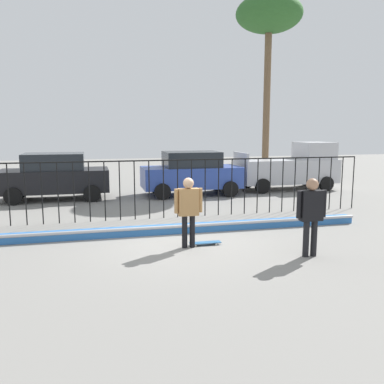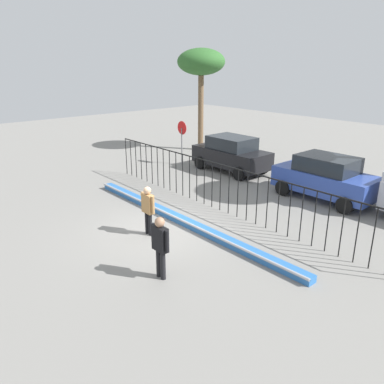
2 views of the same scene
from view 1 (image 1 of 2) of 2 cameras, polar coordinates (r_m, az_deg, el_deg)
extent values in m
plane|color=gray|center=(10.61, -1.08, -7.03)|extent=(60.00, 60.00, 0.00)
cube|color=#2D6BB7|center=(11.58, -2.24, -5.13)|extent=(11.00, 0.36, 0.22)
cylinder|color=#B2B2B7|center=(11.38, -2.06, -4.80)|extent=(11.00, 0.09, 0.09)
cylinder|color=black|center=(13.35, -24.12, -0.33)|extent=(0.04, 0.04, 1.91)
cylinder|color=black|center=(13.27, -22.14, -0.26)|extent=(0.04, 0.04, 1.91)
cylinder|color=black|center=(13.21, -20.14, -0.19)|extent=(0.04, 0.04, 1.91)
cylinder|color=black|center=(13.17, -18.12, -0.11)|extent=(0.04, 0.04, 1.91)
cylinder|color=black|center=(13.14, -16.09, -0.04)|extent=(0.04, 0.04, 1.91)
cylinder|color=black|center=(13.13, -14.06, 0.04)|extent=(0.04, 0.04, 1.91)
cylinder|color=black|center=(13.14, -12.02, 0.11)|extent=(0.04, 0.04, 1.91)
cylinder|color=black|center=(13.16, -9.99, 0.19)|extent=(0.04, 0.04, 1.91)
cylinder|color=black|center=(13.20, -7.97, 0.26)|extent=(0.04, 0.04, 1.91)
cylinder|color=black|center=(13.25, -5.96, 0.33)|extent=(0.04, 0.04, 1.91)
cylinder|color=black|center=(13.32, -3.98, 0.40)|extent=(0.04, 0.04, 1.91)
cylinder|color=black|center=(13.41, -2.01, 0.48)|extent=(0.04, 0.04, 1.91)
cylinder|color=black|center=(13.51, -0.07, 0.54)|extent=(0.04, 0.04, 1.91)
cylinder|color=black|center=(13.63, 1.83, 0.61)|extent=(0.04, 0.04, 1.91)
cylinder|color=black|center=(13.76, 3.70, 0.68)|extent=(0.04, 0.04, 1.91)
cylinder|color=black|center=(13.91, 5.54, 0.74)|extent=(0.04, 0.04, 1.91)
cylinder|color=black|center=(14.07, 7.33, 0.80)|extent=(0.04, 0.04, 1.91)
cylinder|color=black|center=(14.24, 9.08, 0.86)|extent=(0.04, 0.04, 1.91)
cylinder|color=black|center=(14.43, 10.79, 0.92)|extent=(0.04, 0.04, 1.91)
cylinder|color=black|center=(14.63, 12.45, 0.97)|extent=(0.04, 0.04, 1.91)
cylinder|color=black|center=(14.84, 14.07, 1.03)|extent=(0.04, 0.04, 1.91)
cylinder|color=black|center=(15.06, 15.64, 1.08)|extent=(0.04, 0.04, 1.91)
cylinder|color=black|center=(15.30, 17.16, 1.13)|extent=(0.04, 0.04, 1.91)
cylinder|color=black|center=(15.54, 18.64, 1.17)|extent=(0.04, 0.04, 1.91)
cylinder|color=black|center=(15.80, 20.07, 1.21)|extent=(0.04, 0.04, 1.91)
cylinder|color=black|center=(16.06, 21.45, 1.26)|extent=(0.04, 0.04, 1.91)
cube|color=black|center=(13.22, -4.02, 4.41)|extent=(14.00, 0.04, 0.04)
cylinder|color=black|center=(10.08, -1.03, -5.53)|extent=(0.13, 0.13, 0.80)
cylinder|color=black|center=(10.12, 0.04, -5.47)|extent=(0.13, 0.13, 0.80)
cube|color=#A87A47|center=(9.94, -0.50, -1.40)|extent=(0.49, 0.21, 0.66)
sphere|color=tan|center=(9.87, -0.50, 1.24)|extent=(0.26, 0.26, 0.26)
cylinder|color=#A87A47|center=(9.87, -2.18, -1.27)|extent=(0.10, 0.10, 0.59)
cylinder|color=#A87A47|center=(10.01, 1.15, -1.13)|extent=(0.10, 0.10, 0.59)
cube|color=#26598C|center=(10.39, 1.83, -7.03)|extent=(0.80, 0.20, 0.02)
cylinder|color=silver|center=(10.54, 3.15, -7.00)|extent=(0.05, 0.03, 0.05)
cylinder|color=silver|center=(10.40, 3.39, -7.22)|extent=(0.05, 0.03, 0.05)
cylinder|color=silver|center=(10.40, 0.28, -7.21)|extent=(0.05, 0.03, 0.05)
cylinder|color=silver|center=(10.26, 0.48, -7.43)|extent=(0.05, 0.03, 0.05)
cylinder|color=black|center=(9.74, 15.55, -6.27)|extent=(0.14, 0.14, 0.84)
cylinder|color=black|center=(9.84, 16.57, -6.16)|extent=(0.14, 0.14, 0.84)
cube|color=black|center=(9.63, 16.25, -1.82)|extent=(0.51, 0.22, 0.69)
sphere|color=#A87A5B|center=(9.55, 16.38, 1.02)|extent=(0.27, 0.27, 0.27)
cylinder|color=black|center=(9.47, 14.64, -1.70)|extent=(0.11, 0.11, 0.62)
cylinder|color=black|center=(9.78, 17.83, -1.51)|extent=(0.11, 0.11, 0.62)
cube|color=black|center=(17.72, -18.50, 1.54)|extent=(4.30, 1.90, 0.90)
cube|color=#1E2328|center=(17.64, -18.63, 4.05)|extent=(2.37, 1.71, 0.66)
cylinder|color=black|center=(18.66, -13.73, 0.70)|extent=(0.68, 0.22, 0.68)
cylinder|color=black|center=(16.78, -13.70, -0.20)|extent=(0.68, 0.22, 0.68)
cylinder|color=black|center=(18.89, -22.63, 0.36)|extent=(0.68, 0.22, 0.68)
cylinder|color=black|center=(17.03, -23.58, -0.56)|extent=(0.68, 0.22, 0.68)
cube|color=#2D479E|center=(17.98, -0.06, 2.10)|extent=(4.30, 1.90, 0.90)
cube|color=#1E2328|center=(17.91, -0.06, 4.58)|extent=(2.37, 1.71, 0.66)
cylinder|color=black|center=(19.34, 3.48, 1.21)|extent=(0.68, 0.22, 0.68)
cylinder|color=black|center=(17.55, 5.32, 0.41)|extent=(0.68, 0.22, 0.68)
cylinder|color=black|center=(18.68, -5.11, 0.93)|extent=(0.68, 0.22, 0.68)
cylinder|color=black|center=(16.82, -4.13, 0.06)|extent=(0.68, 0.22, 0.68)
cube|color=#B7B7BC|center=(20.13, 12.91, 2.89)|extent=(4.70, 1.90, 1.10)
cube|color=#B7B7BC|center=(20.75, 16.60, 5.55)|extent=(1.50, 1.75, 0.80)
cube|color=#B7B7BC|center=(19.15, 6.83, 4.94)|extent=(0.12, 1.75, 0.36)
cylinder|color=black|center=(21.78, 15.50, 1.77)|extent=(0.68, 0.22, 0.68)
cylinder|color=black|center=(20.16, 18.14, 1.10)|extent=(0.68, 0.22, 0.68)
cylinder|color=black|center=(20.41, 7.65, 1.55)|extent=(0.68, 0.22, 0.68)
cylinder|color=black|center=(18.67, 9.78, 0.83)|extent=(0.68, 0.22, 0.68)
cylinder|color=brown|center=(22.59, 10.30, 11.19)|extent=(0.36, 0.36, 7.76)
ellipsoid|color=#2D6028|center=(23.30, 10.65, 23.13)|extent=(3.43, 3.43, 1.89)
camera|label=2|loc=(12.90, 65.41, 16.12)|focal=35.60mm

